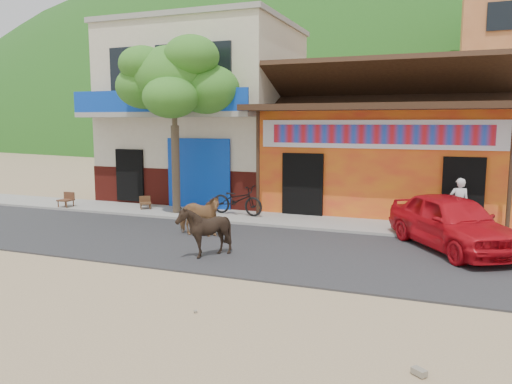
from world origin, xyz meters
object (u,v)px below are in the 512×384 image
at_px(cow_tan, 199,216).
at_px(cafe_chair_left, 65,193).
at_px(cow_dark, 204,231).
at_px(scooter, 237,200).
at_px(cafe_chair_right, 145,197).
at_px(red_car, 452,222).
at_px(pedestrian, 459,203).
at_px(tree, 175,125).

xyz_separation_m(cow_tan, cafe_chair_left, (-6.67, 2.17, -0.00)).
xyz_separation_m(cow_dark, scooter, (-1.27, 4.92, -0.04)).
xyz_separation_m(cow_dark, cafe_chair_right, (-4.83, 4.78, -0.12)).
relative_size(cow_tan, red_car, 0.34).
bearing_deg(cafe_chair_left, cafe_chair_right, 11.91).
height_order(cow_dark, red_car, red_car).
height_order(cow_dark, pedestrian, pedestrian).
relative_size(red_car, pedestrian, 2.77).
relative_size(scooter, pedestrian, 1.29).
relative_size(cow_dark, scooter, 0.65).
bearing_deg(pedestrian, red_car, 77.86).
bearing_deg(tree, pedestrian, 4.57).
height_order(tree, cafe_chair_right, tree).
bearing_deg(pedestrian, cow_tan, 18.93).
bearing_deg(cafe_chair_right, cow_dark, -82.38).
distance_m(red_car, cafe_chair_right, 10.48).
xyz_separation_m(tree, pedestrian, (9.10, 0.73, -2.25)).
bearing_deg(scooter, pedestrian, -79.17).
bearing_deg(red_car, cow_tan, 155.23).
bearing_deg(cafe_chair_right, cow_tan, -75.50).
relative_size(cow_tan, scooter, 0.72).
bearing_deg(cafe_chair_right, cafe_chair_left, 155.23).
distance_m(red_car, scooter, 7.05).
bearing_deg(cafe_chair_left, tree, 5.52).
relative_size(tree, cow_dark, 4.78).
bearing_deg(cow_tan, cafe_chair_right, 51.21).
xyz_separation_m(tree, cow_dark, (3.43, -4.59, -2.45)).
xyz_separation_m(cow_tan, scooter, (-0.12, 3.00, -0.00)).
bearing_deg(cafe_chair_right, red_car, -48.05).
distance_m(cafe_chair_left, cafe_chair_right, 3.08).
height_order(tree, pedestrian, tree).
distance_m(tree, cafe_chair_right, 2.94).
relative_size(cow_tan, pedestrian, 0.93).
bearing_deg(cow_dark, cafe_chair_left, -129.52).
distance_m(red_car, cafe_chair_left, 13.36).
xyz_separation_m(tree, red_car, (8.90, -1.70, -2.38)).
distance_m(scooter, cafe_chair_right, 3.56).
relative_size(tree, cafe_chair_left, 6.00).
distance_m(tree, cafe_chair_left, 5.09).
relative_size(tree, cow_tan, 4.33).
distance_m(cow_tan, pedestrian, 7.63).
xyz_separation_m(cafe_chair_left, cafe_chair_right, (3.00, 0.69, -0.08)).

